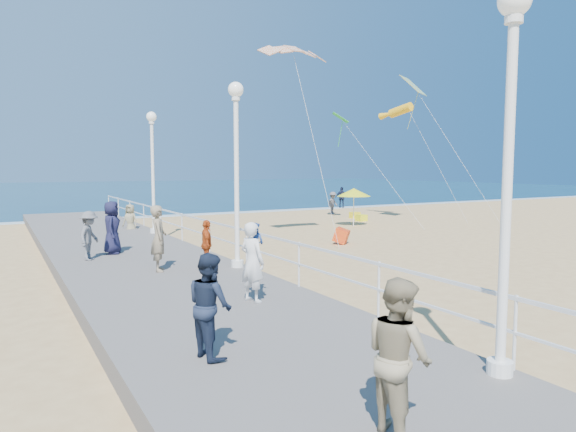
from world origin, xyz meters
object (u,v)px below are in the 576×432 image
beach_walker_a (333,203)px  toddler_held (255,242)px  lamp_post_mid (236,155)px  beach_chair_left (361,218)px  beach_umbrella (354,192)px  spectator_7 (210,305)px  beach_chair_right (355,215)px  lamp_post_near (509,141)px  spectator_3 (207,244)px  beach_walker_b (342,198)px  lamp_post_far (152,159)px  spectator_2 (89,236)px  spectator_6 (159,238)px  beach_walker_c (130,221)px  spectator_1 (399,356)px  box_kite (341,237)px  spectator_4 (112,228)px  woman_holding_toddler (252,262)px

beach_walker_a → toddler_held: bearing=-149.7°
lamp_post_mid → beach_chair_left: lamp_post_mid is taller
beach_walker_a → beach_umbrella: (-3.32, -6.82, 1.12)m
spectator_7 → beach_chair_right: spectator_7 is taller
lamp_post_near → beach_chair_right: bearing=57.3°
lamp_post_near → lamp_post_mid: 9.00m
spectator_3 → beach_walker_b: size_ratio=0.81×
beach_walker_b → beach_chair_right: beach_walker_b is taller
lamp_post_far → spectator_2: lamp_post_far is taller
lamp_post_mid → beach_chair_right: lamp_post_mid is taller
toddler_held → spectator_7: bearing=122.8°
toddler_held → beach_chair_left: size_ratio=1.56×
beach_chair_right → beach_walker_b: bearing=60.3°
beach_walker_b → beach_chair_left: bearing=98.5°
spectator_6 → beach_umbrella: 16.18m
toddler_held → beach_chair_right: (15.38, 16.67, -1.48)m
spectator_2 → beach_umbrella: beach_umbrella is taller
lamp_post_mid → beach_walker_c: 11.49m
beach_umbrella → lamp_post_mid: bearing=-140.2°
spectator_1 → spectator_3: 9.87m
box_kite → beach_umbrella: size_ratio=0.28×
lamp_post_far → spectator_4: size_ratio=2.99×
lamp_post_near → spectator_2: 13.06m
beach_walker_b → lamp_post_near: bearing=95.2°
spectator_1 → lamp_post_near: bearing=-71.4°
beach_walker_b → beach_walker_c: size_ratio=1.11×
spectator_6 → beach_walker_c: spectator_6 is taller
lamp_post_mid → beach_chair_left: bearing=40.4°
beach_chair_left → spectator_7: bearing=-133.3°
lamp_post_far → beach_walker_c: (-0.56, 2.11, -2.88)m
beach_walker_a → lamp_post_near: bearing=-141.2°
lamp_post_mid → woman_holding_toddler: 4.61m
spectator_7 → beach_walker_b: bearing=-46.0°
box_kite → beach_umbrella: bearing=7.0°
beach_walker_b → beach_walker_c: bearing=62.8°
woman_holding_toddler → spectator_4: bearing=-9.5°
spectator_6 → beach_walker_b: bearing=-33.5°
lamp_post_far → spectator_6: (-2.14, -8.43, -2.33)m
spectator_3 → spectator_7: 7.01m
spectator_4 → beach_umbrella: (14.07, 5.27, 0.62)m
spectator_1 → spectator_6: size_ratio=0.93×
woman_holding_toddler → beach_umbrella: woman_holding_toddler is taller
woman_holding_toddler → lamp_post_mid: bearing=-38.9°
spectator_2 → beach_chair_right: spectator_2 is taller
spectator_4 → beach_walker_b: (20.92, 15.90, -0.42)m
spectator_3 → spectator_2: bearing=57.2°
spectator_3 → beach_walker_a: 22.31m
toddler_held → beach_chair_left: 21.04m
spectator_4 → spectator_6: spectator_6 is taller
spectator_2 → beach_umbrella: size_ratio=0.73×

